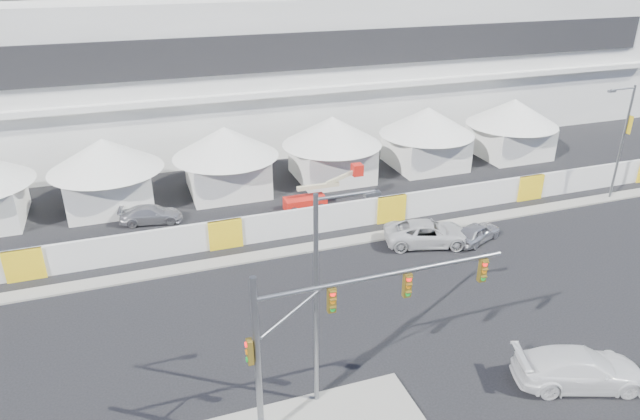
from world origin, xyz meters
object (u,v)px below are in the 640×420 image
object	(u,v)px
streetlight_median	(322,289)
streetlight_curb	(622,135)
sedan_silver	(477,232)
pickup_near	(579,368)
pickup_curb	(428,233)
boom_lift	(312,198)
lot_car_c	(151,214)
traffic_mast	(314,342)

from	to	relation	value
streetlight_median	streetlight_curb	size ratio (longest dim) A/B	1.08
sedan_silver	pickup_near	bearing A→B (deg)	143.18
pickup_curb	sedan_silver	bearing A→B (deg)	-86.80
streetlight_median	boom_lift	bearing A→B (deg)	72.53
sedan_silver	streetlight_curb	size ratio (longest dim) A/B	0.43
streetlight_curb	boom_lift	world-z (taller)	streetlight_curb
pickup_near	lot_car_c	bearing A→B (deg)	54.23
pickup_near	boom_lift	bearing A→B (deg)	31.86
pickup_near	streetlight_curb	distance (m)	24.18
boom_lift	streetlight_curb	bearing A→B (deg)	-14.02
streetlight_curb	traffic_mast	bearing A→B (deg)	-153.52
pickup_curb	traffic_mast	world-z (taller)	traffic_mast
boom_lift	traffic_mast	bearing A→B (deg)	-107.66
pickup_curb	pickup_near	bearing A→B (deg)	-164.59
streetlight_median	traffic_mast	bearing A→B (deg)	-121.38
lot_car_c	traffic_mast	world-z (taller)	traffic_mast
traffic_mast	streetlight_median	size ratio (longest dim) A/B	1.09
pickup_curb	lot_car_c	xyz separation A→B (m)	(-17.18, 9.52, -0.17)
lot_car_c	streetlight_median	xyz separation A→B (m)	(5.67, -20.87, 5.11)
traffic_mast	sedan_silver	bearing A→B (deg)	37.36
pickup_curb	traffic_mast	distance (m)	18.08
sedan_silver	streetlight_median	distance (m)	18.91
lot_car_c	traffic_mast	size ratio (longest dim) A/B	0.41
traffic_mast	streetlight_median	xyz separation A→B (m)	(0.83, 1.37, 1.37)
pickup_near	traffic_mast	world-z (taller)	traffic_mast
traffic_mast	streetlight_median	distance (m)	2.11
streetlight_curb	boom_lift	distance (m)	23.83
streetlight_median	boom_lift	distance (m)	20.88
pickup_curb	lot_car_c	world-z (taller)	pickup_curb
traffic_mast	pickup_curb	bearing A→B (deg)	45.86
traffic_mast	boom_lift	world-z (taller)	traffic_mast
streetlight_curb	boom_lift	bearing A→B (deg)	165.16
streetlight_median	streetlight_curb	bearing A→B (deg)	24.93
pickup_near	boom_lift	size ratio (longest dim) A/B	0.95
sedan_silver	streetlight_median	size ratio (longest dim) A/B	0.40
sedan_silver	pickup_near	distance (m)	13.87
pickup_curb	streetlight_curb	bearing A→B (deg)	-67.19
sedan_silver	streetlight_curb	xyz separation A→B (m)	(13.91, 2.77, 4.56)
traffic_mast	boom_lift	size ratio (longest dim) A/B	1.73
sedan_silver	pickup_curb	xyz separation A→B (m)	(-3.31, 0.76, 0.14)
pickup_curb	pickup_near	xyz separation A→B (m)	(-0.18, -14.19, 0.04)
streetlight_median	pickup_curb	bearing A→B (deg)	44.60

